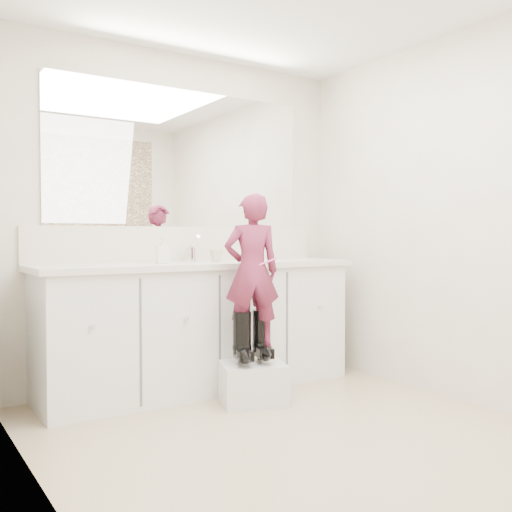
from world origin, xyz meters
TOP-DOWN VIEW (x-y plane):
  - floor at (0.00, 0.00)m, footprint 3.00×3.00m
  - wall_back at (0.00, 1.50)m, footprint 2.60×0.00m
  - wall_left at (-1.30, 0.00)m, footprint 0.00×3.00m
  - wall_right at (1.30, 0.00)m, footprint 0.00×3.00m
  - vanity_cabinet at (0.00, 1.23)m, footprint 2.20×0.55m
  - countertop at (0.00, 1.21)m, footprint 2.28×0.58m
  - backsplash at (0.00, 1.49)m, footprint 2.28×0.03m
  - mirror at (0.00, 1.49)m, footprint 2.00×0.02m
  - faucet at (0.00, 1.38)m, footprint 0.08×0.08m
  - cup at (0.16, 1.27)m, footprint 0.12×0.12m
  - soap_bottle at (-0.30, 1.19)m, footprint 0.09×0.10m
  - step_stool at (0.12, 0.74)m, footprint 0.49×0.45m
  - boot_left at (0.05, 0.75)m, footprint 0.19×0.25m
  - boot_right at (0.20, 0.75)m, footprint 0.19×0.25m
  - toddler at (0.12, 0.75)m, footprint 0.42×0.34m
  - toothbrush at (0.19, 0.68)m, footprint 0.13×0.06m

SIDE VIEW (x-z plane):
  - floor at x=0.00m, z-range 0.00..0.00m
  - step_stool at x=0.12m, z-range 0.00..0.26m
  - vanity_cabinet at x=0.00m, z-range 0.00..0.85m
  - boot_left at x=0.05m, z-range 0.26..0.59m
  - boot_right at x=0.20m, z-range 0.26..0.59m
  - toddler at x=0.12m, z-range 0.36..1.34m
  - countertop at x=0.00m, z-range 0.85..0.89m
  - toothbrush at x=0.19m, z-range 0.88..0.94m
  - cup at x=0.16m, z-range 0.89..0.98m
  - faucet at x=0.00m, z-range 0.89..0.99m
  - soap_bottle at x=-0.30m, z-range 0.89..1.07m
  - backsplash at x=0.00m, z-range 0.89..1.14m
  - wall_back at x=0.00m, z-range -0.10..2.50m
  - wall_left at x=-1.30m, z-range -0.30..2.70m
  - wall_right at x=1.30m, z-range -0.30..2.70m
  - mirror at x=0.00m, z-range 1.14..2.14m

